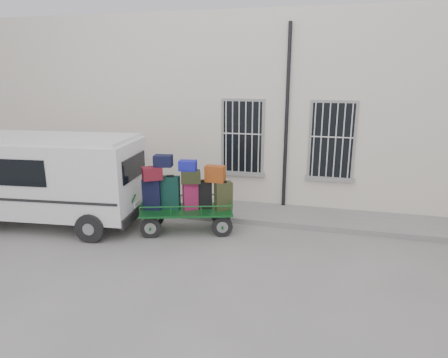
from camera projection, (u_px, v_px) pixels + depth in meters
name	position (u px, v px, depth m)	size (l,w,h in m)	color
ground	(233.00, 243.00, 10.14)	(80.00, 80.00, 0.00)	slate
building	(268.00, 107.00, 14.51)	(24.00, 5.15, 6.00)	beige
sidewalk	(249.00, 212.00, 12.18)	(24.00, 1.70, 0.15)	slate
luggage_cart	(185.00, 195.00, 10.67)	(2.90, 1.77, 2.12)	black
van	(50.00, 175.00, 11.08)	(5.20, 2.67, 2.53)	silver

